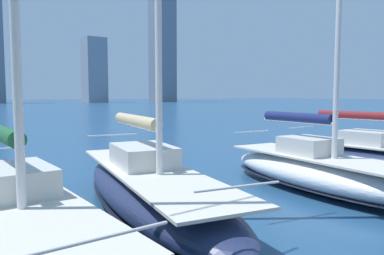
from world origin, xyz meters
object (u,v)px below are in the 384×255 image
object	(u,v)px
sailboat_navy	(318,169)
sailboat_forest	(14,221)
sailboat_tan	(150,187)
sailboat_maroon	(378,155)

from	to	relation	value
sailboat_navy	sailboat_forest	bearing A→B (deg)	-0.43
sailboat_tan	sailboat_forest	size ratio (longest dim) A/B	0.85
sailboat_navy	sailboat_forest	world-z (taller)	sailboat_forest
sailboat_navy	sailboat_tan	bearing A→B (deg)	-10.08
sailboat_maroon	sailboat_forest	bearing A→B (deg)	2.55
sailboat_tan	sailboat_maroon	bearing A→B (deg)	178.23
sailboat_tan	sailboat_forest	bearing A→B (deg)	15.30
sailboat_maroon	sailboat_tan	bearing A→B (deg)	-1.77
sailboat_navy	sailboat_maroon	bearing A→B (deg)	-171.82
sailboat_navy	sailboat_tan	distance (m)	5.59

